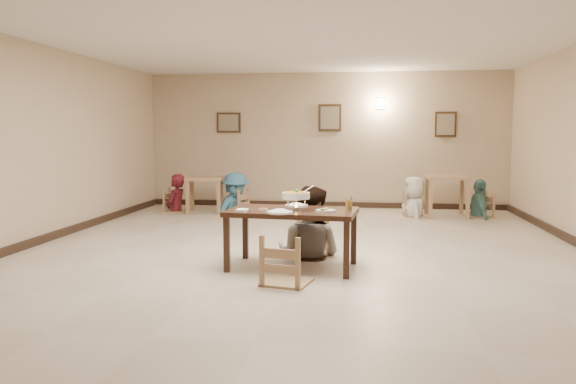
# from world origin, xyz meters

# --- Properties ---
(floor) EXTENTS (10.00, 10.00, 0.00)m
(floor) POSITION_xyz_m (0.00, 0.00, 0.00)
(floor) COLOR #BEAF9D
(floor) RESTS_ON ground
(ceiling) EXTENTS (10.00, 10.00, 0.00)m
(ceiling) POSITION_xyz_m (0.00, 0.00, 3.00)
(ceiling) COLOR silver
(ceiling) RESTS_ON wall_back
(wall_back) EXTENTS (10.00, 0.00, 10.00)m
(wall_back) POSITION_xyz_m (0.00, 5.00, 1.50)
(wall_back) COLOR tan
(wall_back) RESTS_ON floor
(wall_front) EXTENTS (10.00, 0.00, 10.00)m
(wall_front) POSITION_xyz_m (0.00, -5.00, 1.50)
(wall_front) COLOR tan
(wall_front) RESTS_ON floor
(wall_left) EXTENTS (0.00, 10.00, 10.00)m
(wall_left) POSITION_xyz_m (-4.00, 0.00, 1.50)
(wall_left) COLOR tan
(wall_left) RESTS_ON floor
(baseboard_back) EXTENTS (8.00, 0.06, 0.12)m
(baseboard_back) POSITION_xyz_m (0.00, 4.97, 0.06)
(baseboard_back) COLOR black
(baseboard_back) RESTS_ON floor
(baseboard_left) EXTENTS (0.06, 10.00, 0.12)m
(baseboard_left) POSITION_xyz_m (-3.97, 0.00, 0.06)
(baseboard_left) COLOR black
(baseboard_left) RESTS_ON floor
(picture_a) EXTENTS (0.55, 0.04, 0.45)m
(picture_a) POSITION_xyz_m (-2.20, 4.96, 1.90)
(picture_a) COLOR #311F10
(picture_a) RESTS_ON wall_back
(picture_b) EXTENTS (0.50, 0.04, 0.60)m
(picture_b) POSITION_xyz_m (0.10, 4.96, 2.00)
(picture_b) COLOR #311F10
(picture_b) RESTS_ON wall_back
(picture_c) EXTENTS (0.45, 0.04, 0.55)m
(picture_c) POSITION_xyz_m (2.60, 4.96, 1.85)
(picture_c) COLOR #311F10
(picture_c) RESTS_ON wall_back
(wall_sconce) EXTENTS (0.16, 0.05, 0.22)m
(wall_sconce) POSITION_xyz_m (1.20, 4.96, 2.30)
(wall_sconce) COLOR #FFD88C
(wall_sconce) RESTS_ON wall_back
(main_table) EXTENTS (1.63, 1.02, 0.73)m
(main_table) POSITION_xyz_m (-0.02, -0.82, 0.65)
(main_table) COLOR #311C13
(main_table) RESTS_ON floor
(chair_far) EXTENTS (0.51, 0.51, 1.08)m
(chair_far) POSITION_xyz_m (0.12, -0.06, 0.54)
(chair_far) COLOR #A28256
(chair_far) RESTS_ON floor
(chair_near) EXTENTS (0.50, 0.50, 1.06)m
(chair_near) POSITION_xyz_m (0.01, -1.54, 0.53)
(chair_near) COLOR #A28256
(chair_near) RESTS_ON floor
(main_diner) EXTENTS (1.10, 0.96, 1.91)m
(main_diner) POSITION_xyz_m (0.12, -0.14, 0.96)
(main_diner) COLOR gray
(main_diner) RESTS_ON floor
(curry_warmer) EXTENTS (0.38, 0.34, 0.30)m
(curry_warmer) POSITION_xyz_m (0.03, -0.88, 0.91)
(curry_warmer) COLOR silver
(curry_warmer) RESTS_ON main_table
(rice_plate_far) EXTENTS (0.29, 0.29, 0.07)m
(rice_plate_far) POSITION_xyz_m (-0.00, -0.52, 0.74)
(rice_plate_far) COLOR white
(rice_plate_far) RESTS_ON main_table
(rice_plate_near) EXTENTS (0.31, 0.31, 0.07)m
(rice_plate_near) POSITION_xyz_m (-0.13, -1.16, 0.74)
(rice_plate_near) COLOR white
(rice_plate_near) RESTS_ON main_table
(fried_plate) EXTENTS (0.24, 0.24, 0.05)m
(fried_plate) POSITION_xyz_m (0.40, -0.94, 0.75)
(fried_plate) COLOR white
(fried_plate) RESTS_ON main_table
(chili_dish) EXTENTS (0.11, 0.11, 0.02)m
(chili_dish) POSITION_xyz_m (-0.37, -0.88, 0.74)
(chili_dish) COLOR white
(chili_dish) RESTS_ON main_table
(napkin_cutlery) EXTENTS (0.16, 0.25, 0.03)m
(napkin_cutlery) POSITION_xyz_m (-0.59, -1.07, 0.74)
(napkin_cutlery) COLOR white
(napkin_cutlery) RESTS_ON main_table
(drink_glass) EXTENTS (0.08, 0.08, 0.16)m
(drink_glass) POSITION_xyz_m (0.67, -0.78, 0.80)
(drink_glass) COLOR white
(drink_glass) RESTS_ON main_table
(bg_table_left) EXTENTS (0.86, 0.86, 0.75)m
(bg_table_left) POSITION_xyz_m (-2.44, 3.78, 0.61)
(bg_table_left) COLOR #9E7754
(bg_table_left) RESTS_ON floor
(bg_table_right) EXTENTS (0.82, 0.82, 0.82)m
(bg_table_right) POSITION_xyz_m (2.50, 3.86, 0.68)
(bg_table_right) COLOR #9E7754
(bg_table_right) RESTS_ON floor
(bg_chair_ll) EXTENTS (0.44, 0.44, 0.94)m
(bg_chair_ll) POSITION_xyz_m (-3.08, 3.79, 0.47)
(bg_chair_ll) COLOR #A28256
(bg_chair_ll) RESTS_ON floor
(bg_chair_lr) EXTENTS (0.45, 0.45, 0.97)m
(bg_chair_lr) POSITION_xyz_m (-1.80, 3.82, 0.48)
(bg_chair_lr) COLOR #A28256
(bg_chair_lr) RESTS_ON floor
(bg_chair_rl) EXTENTS (0.41, 0.41, 0.87)m
(bg_chair_rl) POSITION_xyz_m (1.87, 3.85, 0.44)
(bg_chair_rl) COLOR #A28256
(bg_chair_rl) RESTS_ON floor
(bg_chair_rr) EXTENTS (0.46, 0.46, 0.98)m
(bg_chair_rr) POSITION_xyz_m (3.14, 3.84, 0.49)
(bg_chair_rr) COLOR #A28256
(bg_chair_rr) RESTS_ON floor
(bg_diner_a) EXTENTS (0.47, 0.64, 1.60)m
(bg_diner_a) POSITION_xyz_m (-3.08, 3.79, 0.80)
(bg_diner_a) COLOR #56131D
(bg_diner_a) RESTS_ON floor
(bg_diner_b) EXTENTS (1.05, 1.26, 1.69)m
(bg_diner_b) POSITION_xyz_m (-1.80, 3.82, 0.85)
(bg_diner_b) COLOR teal
(bg_diner_b) RESTS_ON floor
(bg_diner_c) EXTENTS (0.59, 0.83, 1.59)m
(bg_diner_c) POSITION_xyz_m (1.87, 3.85, 0.80)
(bg_diner_c) COLOR silver
(bg_diner_c) RESTS_ON floor
(bg_diner_d) EXTENTS (0.48, 0.93, 1.52)m
(bg_diner_d) POSITION_xyz_m (3.14, 3.84, 0.76)
(bg_diner_d) COLOR slate
(bg_diner_d) RESTS_ON floor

